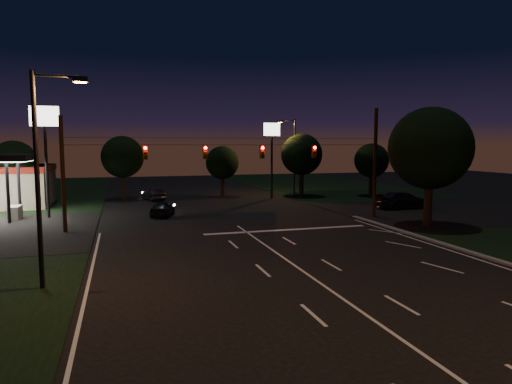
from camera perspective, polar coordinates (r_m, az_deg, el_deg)
name	(u,v)px	position (r m, az deg, el deg)	size (l,w,h in m)	color
ground	(314,279)	(21.03, 7.29, -10.74)	(140.00, 140.00, 0.00)	black
cross_street_right	(446,211)	(44.89, 22.61, -2.22)	(20.00, 16.00, 0.02)	black
edge_line_left	(68,373)	(13.87, -22.47, -20.22)	(0.14, 40.00, 0.01)	silver
center_line	(389,331)	(16.04, 16.32, -16.32)	(0.14, 40.00, 0.01)	silver
stop_bar	(287,230)	(32.49, 3.94, -4.73)	(12.00, 0.50, 0.01)	silver
utility_pole_right	(373,217)	(39.50, 14.48, -3.01)	(0.30, 0.30, 9.00)	black
utility_pole_left	(65,232)	(34.16, -22.72, -4.67)	(0.28, 0.28, 8.00)	black
signal_span	(234,152)	(34.37, -2.74, 5.08)	(24.00, 0.40, 1.56)	black
pole_sign_left_near	(45,133)	(40.83, -24.88, 6.74)	(2.20, 0.30, 9.10)	black
pole_sign_right	(272,143)	(51.04, 1.99, 6.19)	(1.80, 0.30, 8.40)	black
street_light_left	(43,164)	(20.65, -25.03, 3.23)	(2.20, 0.35, 9.00)	black
street_light_right_far	(292,151)	(54.03, 4.58, 5.10)	(2.20, 0.35, 9.00)	black
tree_right_near	(429,149)	(35.89, 20.80, 5.01)	(6.00, 6.00, 8.76)	black
tree_far_a	(14,163)	(49.53, -27.95, 3.21)	(4.20, 4.20, 6.42)	black
tree_far_b	(123,157)	(52.55, -16.33, 4.17)	(4.60, 4.60, 6.98)	black
tree_far_c	(222,163)	(52.76, -4.25, 3.63)	(3.80, 3.80, 5.86)	black
tree_far_d	(301,155)	(53.52, 5.69, 4.64)	(4.80, 4.80, 7.30)	black
tree_far_e	(371,161)	(55.29, 14.20, 3.79)	(4.00, 4.00, 6.18)	black
car_oncoming_a	(162,209)	(39.23, -11.63, -2.04)	(1.54, 3.82, 1.30)	black
car_oncoming_b	(154,195)	(50.65, -12.68, -0.31)	(1.33, 3.82, 1.26)	black
car_cross	(404,200)	(45.16, 17.96, -0.99)	(2.22, 5.46, 1.58)	black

